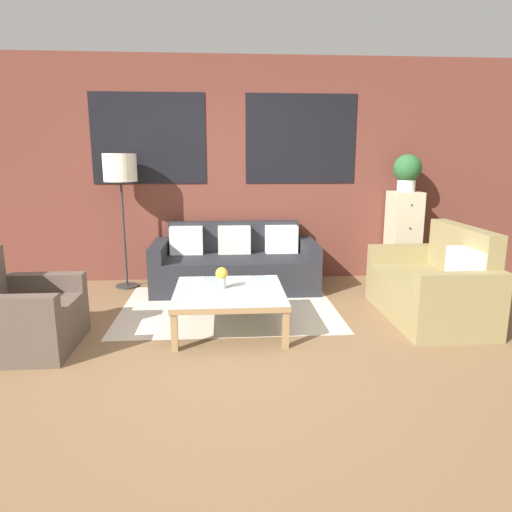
% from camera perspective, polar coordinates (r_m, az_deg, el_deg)
% --- Properties ---
extents(ground_plane, '(16.00, 16.00, 0.00)m').
position_cam_1_polar(ground_plane, '(3.82, -3.20, -12.09)').
color(ground_plane, brown).
extents(wall_back_brick, '(8.40, 0.09, 2.80)m').
position_cam_1_polar(wall_back_brick, '(5.93, -3.76, 10.59)').
color(wall_back_brick, brown).
rests_on(wall_back_brick, ground_plane).
extents(rug, '(2.26, 1.70, 0.00)m').
position_cam_1_polar(rug, '(4.92, -3.40, -6.43)').
color(rug, beige).
rests_on(rug, ground_plane).
extents(couch_dark, '(1.96, 0.88, 0.78)m').
position_cam_1_polar(couch_dark, '(5.59, -2.67, -1.11)').
color(couch_dark, '#232328').
rests_on(couch_dark, ground_plane).
extents(settee_vintage, '(0.80, 1.41, 0.92)m').
position_cam_1_polar(settee_vintage, '(4.86, 21.29, -3.70)').
color(settee_vintage, olive).
rests_on(settee_vintage, ground_plane).
extents(armchair_corner, '(0.80, 0.83, 0.84)m').
position_cam_1_polar(armchair_corner, '(4.29, -27.36, -6.78)').
color(armchair_corner, brown).
rests_on(armchair_corner, ground_plane).
extents(coffee_table, '(1.00, 1.00, 0.38)m').
position_cam_1_polar(coffee_table, '(4.23, -3.34, -4.87)').
color(coffee_table, silver).
rests_on(coffee_table, ground_plane).
extents(floor_lamp, '(0.39, 0.39, 1.62)m').
position_cam_1_polar(floor_lamp, '(5.70, -16.61, 9.95)').
color(floor_lamp, '#2D2D2D').
rests_on(floor_lamp, ground_plane).
extents(drawer_cabinet, '(0.36, 0.43, 1.15)m').
position_cam_1_polar(drawer_cabinet, '(6.17, 17.86, 2.32)').
color(drawer_cabinet, '#C6B793').
rests_on(drawer_cabinet, ground_plane).
extents(potted_plant, '(0.35, 0.35, 0.46)m').
position_cam_1_polar(potted_plant, '(6.09, 18.37, 10.08)').
color(potted_plant, silver).
rests_on(potted_plant, drawer_cabinet).
extents(flower_vase, '(0.11, 0.11, 0.20)m').
position_cam_1_polar(flower_vase, '(4.23, -4.31, -2.52)').
color(flower_vase, silver).
rests_on(flower_vase, coffee_table).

